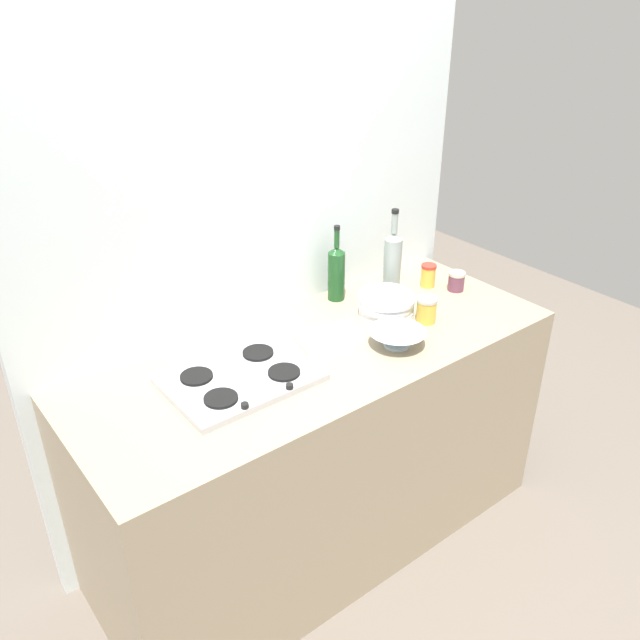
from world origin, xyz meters
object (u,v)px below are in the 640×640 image
(wine_bottle_leftmost, at_px, (392,261))
(condiment_jar_rear, at_px, (428,275))
(stovetop_hob, at_px, (241,378))
(plate_stack, at_px, (386,304))
(mixing_bowl, at_px, (397,337))
(cutting_board, at_px, (329,337))
(condiment_jar_spare, at_px, (427,310))
(condiment_jar_front, at_px, (456,281))
(wine_bottle_mid_left, at_px, (336,272))

(wine_bottle_leftmost, relative_size, condiment_jar_rear, 3.68)
(stovetop_hob, height_order, plate_stack, plate_stack)
(stovetop_hob, bearing_deg, mixing_bowl, -14.73)
(condiment_jar_rear, bearing_deg, cutting_board, -171.37)
(condiment_jar_rear, xyz_separation_m, cutting_board, (-0.61, -0.09, -0.04))
(plate_stack, bearing_deg, condiment_jar_spare, -58.19)
(plate_stack, height_order, cutting_board, plate_stack)
(wine_bottle_leftmost, relative_size, condiment_jar_front, 4.46)
(cutting_board, bearing_deg, condiment_jar_front, -0.58)
(condiment_jar_front, bearing_deg, wine_bottle_mid_left, 151.13)
(plate_stack, distance_m, condiment_jar_front, 0.38)
(wine_bottle_leftmost, xyz_separation_m, condiment_jar_rear, (0.16, -0.05, -0.09))
(condiment_jar_front, relative_size, condiment_jar_spare, 0.81)
(wine_bottle_leftmost, xyz_separation_m, condiment_jar_front, (0.23, -0.15, -0.10))
(stovetop_hob, relative_size, condiment_jar_front, 5.91)
(stovetop_hob, bearing_deg, condiment_jar_front, 1.68)
(condiment_jar_rear, height_order, cutting_board, condiment_jar_rear)
(wine_bottle_mid_left, relative_size, mixing_bowl, 1.52)
(wine_bottle_leftmost, distance_m, cutting_board, 0.49)
(condiment_jar_spare, bearing_deg, condiment_jar_front, 21.17)
(mixing_bowl, height_order, cutting_board, mixing_bowl)
(plate_stack, xyz_separation_m, condiment_jar_spare, (0.08, -0.13, 0.01))
(condiment_jar_front, bearing_deg, stovetop_hob, -178.32)
(plate_stack, distance_m, mixing_bowl, 0.24)
(condiment_jar_spare, bearing_deg, cutting_board, 161.97)
(mixing_bowl, bearing_deg, plate_stack, 56.28)
(wine_bottle_mid_left, height_order, cutting_board, wine_bottle_mid_left)
(wine_bottle_leftmost, distance_m, mixing_bowl, 0.45)
(mixing_bowl, xyz_separation_m, cutting_board, (-0.16, 0.19, -0.03))
(stovetop_hob, distance_m, wine_bottle_mid_left, 0.70)
(condiment_jar_rear, bearing_deg, plate_stack, -165.57)
(stovetop_hob, distance_m, wine_bottle_leftmost, 0.88)
(plate_stack, bearing_deg, wine_bottle_leftmost, 41.27)
(wine_bottle_mid_left, distance_m, condiment_jar_spare, 0.40)
(mixing_bowl, relative_size, condiment_jar_rear, 2.11)
(stovetop_hob, xyz_separation_m, condiment_jar_rear, (1.01, 0.13, 0.04))
(wine_bottle_mid_left, relative_size, condiment_jar_spare, 3.18)
(wine_bottle_mid_left, height_order, mixing_bowl, wine_bottle_mid_left)
(stovetop_hob, relative_size, cutting_board, 2.01)
(stovetop_hob, distance_m, mixing_bowl, 0.58)
(plate_stack, xyz_separation_m, cutting_board, (-0.29, -0.01, -0.04))
(wine_bottle_mid_left, relative_size, condiment_jar_rear, 3.22)
(plate_stack, xyz_separation_m, mixing_bowl, (-0.13, -0.20, -0.01))
(stovetop_hob, distance_m, condiment_jar_spare, 0.78)
(condiment_jar_spare, bearing_deg, plate_stack, 121.81)
(mixing_bowl, bearing_deg, wine_bottle_leftmost, 49.31)
(wine_bottle_mid_left, distance_m, mixing_bowl, 0.44)
(wine_bottle_leftmost, xyz_separation_m, wine_bottle_mid_left, (-0.22, 0.09, -0.02))
(wine_bottle_leftmost, height_order, mixing_bowl, wine_bottle_leftmost)
(plate_stack, relative_size, condiment_jar_front, 2.73)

